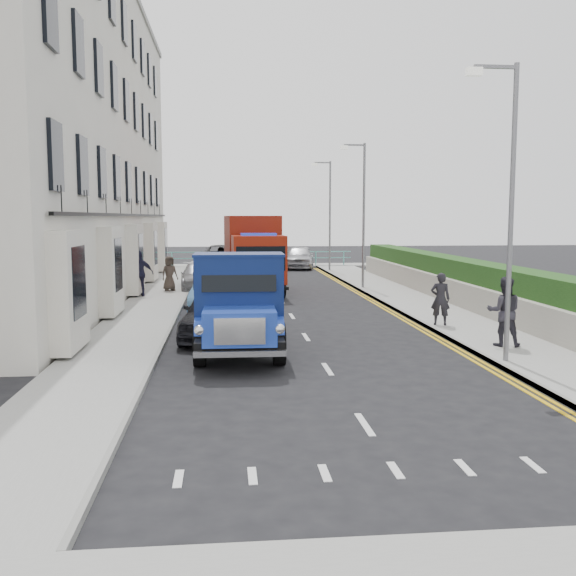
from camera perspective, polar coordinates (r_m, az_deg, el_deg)
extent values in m
plane|color=black|center=(16.96, 2.46, -5.65)|extent=(120.00, 120.00, 0.00)
cube|color=gray|center=(25.82, -11.92, -1.49)|extent=(2.40, 38.00, 0.12)
cube|color=gray|center=(26.77, 11.03, -1.20)|extent=(2.60, 38.00, 0.12)
cube|color=gray|center=(45.62, -2.65, 2.00)|extent=(30.00, 2.50, 0.12)
plane|color=slate|center=(76.54, -3.85, 3.71)|extent=(120.00, 120.00, 0.00)
cube|color=silver|center=(30.48, -19.64, 12.54)|extent=(6.00, 30.00, 14.00)
cube|color=black|center=(29.70, -13.45, 6.33)|extent=(0.12, 28.00, 0.10)
cube|color=#B2AD9E|center=(27.11, 13.68, -0.12)|extent=(0.30, 28.00, 1.00)
cube|color=#1A3D13|center=(27.31, 15.09, 0.73)|extent=(1.20, 28.00, 1.70)
cube|color=#59B2A5|center=(44.75, -2.60, 3.22)|extent=(13.00, 0.08, 0.06)
cube|color=#59B2A5|center=(44.78, -2.60, 2.67)|extent=(13.00, 0.06, 0.05)
cylinder|color=slate|center=(15.88, 19.21, 5.91)|extent=(0.12, 0.12, 7.00)
cube|color=slate|center=(16.03, 17.97, 18.20)|extent=(1.00, 0.08, 0.08)
cube|color=beige|center=(15.82, 16.21, 17.98)|extent=(0.35, 0.18, 0.18)
cylinder|color=slate|center=(31.14, 6.75, 6.27)|extent=(0.12, 0.12, 7.00)
cube|color=slate|center=(31.22, 5.91, 12.53)|extent=(1.00, 0.08, 0.08)
cube|color=beige|center=(31.11, 4.99, 12.34)|extent=(0.35, 0.18, 0.18)
cylinder|color=slate|center=(40.97, 3.75, 6.31)|extent=(0.12, 0.12, 7.00)
cube|color=slate|center=(41.03, 3.08, 11.07)|extent=(1.00, 0.08, 0.08)
cube|color=beige|center=(40.94, 2.37, 10.92)|extent=(0.35, 0.18, 0.18)
cylinder|color=black|center=(15.33, -7.85, -5.05)|extent=(0.29, 1.03, 1.02)
cylinder|color=black|center=(15.33, -0.80, -4.98)|extent=(0.29, 1.03, 1.02)
cylinder|color=black|center=(18.26, -7.33, -3.20)|extent=(0.29, 1.03, 1.02)
cylinder|color=black|center=(18.27, -1.43, -3.14)|extent=(0.29, 1.03, 1.02)
cube|color=black|center=(16.74, -4.36, -3.51)|extent=(2.11, 5.16, 0.19)
cube|color=#2142B3|center=(14.73, -4.33, -3.36)|extent=(1.68, 1.41, 0.77)
cube|color=silver|center=(14.03, -4.31, -3.85)|extent=(1.12, 0.10, 0.59)
cube|color=#0E1D50|center=(15.86, -4.38, -0.44)|extent=(2.16, 1.32, 1.87)
cube|color=black|center=(17.97, -4.39, -2.04)|extent=(2.29, 3.02, 0.13)
cylinder|color=black|center=(27.66, -4.65, 0.09)|extent=(0.35, 1.05, 1.03)
cylinder|color=black|center=(27.87, -0.60, 0.16)|extent=(0.35, 1.05, 1.03)
cylinder|color=black|center=(30.55, -5.02, 0.68)|extent=(0.35, 1.05, 1.03)
cylinder|color=black|center=(30.73, -1.35, 0.74)|extent=(0.35, 1.05, 1.03)
cylinder|color=black|center=(32.60, -5.25, 1.04)|extent=(0.35, 1.05, 1.03)
cylinder|color=black|center=(32.77, -1.81, 1.09)|extent=(0.35, 1.05, 1.03)
cube|color=black|center=(30.14, -3.10, 0.98)|extent=(2.50, 6.67, 0.23)
cube|color=maroon|center=(27.64, -2.63, 2.54)|extent=(2.34, 1.90, 2.06)
cube|color=black|center=(26.78, -2.44, 2.62)|extent=(2.07, 0.18, 1.03)
cube|color=maroon|center=(31.07, -3.30, 3.83)|extent=(2.60, 5.00, 2.82)
imported|color=black|center=(18.83, -6.34, -2.18)|extent=(2.32, 4.56, 1.49)
imported|color=#5E95CB|center=(23.59, -6.20, -0.41)|extent=(2.06, 4.76, 1.52)
imported|color=#98989C|center=(31.40, -7.88, 1.02)|extent=(2.06, 4.49, 1.27)
imported|color=black|center=(43.51, -5.89, 2.77)|extent=(3.28, 6.18, 1.65)
imported|color=#B3B3B8|center=(43.80, 1.03, 2.77)|extent=(2.56, 4.83, 1.56)
imported|color=black|center=(20.76, 13.39, -0.95)|extent=(0.69, 0.54, 1.66)
imported|color=#2B2932|center=(17.85, 18.66, -1.99)|extent=(1.06, 0.93, 1.84)
imported|color=black|center=(28.19, -13.05, 1.26)|extent=(1.23, 0.70, 1.97)
imported|color=#3F352D|center=(30.05, -10.49, 1.28)|extent=(0.93, 0.84, 1.60)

